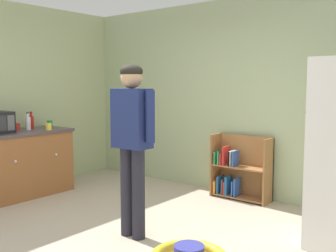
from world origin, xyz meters
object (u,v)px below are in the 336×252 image
object	(u,v)px
bookshelf	(238,171)
standing_person	(132,133)
green_cup	(50,124)
ketchup_bottle	(31,122)
kitchen_counter	(3,166)
clear_bottle	(28,123)
yellow_cup	(49,127)
red_cup	(17,127)

from	to	relation	value
bookshelf	standing_person	distance (m)	2.02
standing_person	green_cup	bearing A→B (deg)	163.86
bookshelf	ketchup_bottle	distance (m)	2.98
standing_person	kitchen_counter	bearing A→B (deg)	-176.35
clear_bottle	green_cup	distance (m)	0.44
standing_person	green_cup	distance (m)	2.44
bookshelf	yellow_cup	bearing A→B (deg)	-145.83
bookshelf	red_cup	size ratio (longest dim) A/B	8.95
yellow_cup	green_cup	world-z (taller)	same
kitchen_counter	red_cup	bearing A→B (deg)	111.23
kitchen_counter	standing_person	size ratio (longest dim) A/B	1.08
kitchen_counter	ketchup_bottle	size ratio (longest dim) A/B	7.60
standing_person	green_cup	world-z (taller)	standing_person
clear_bottle	green_cup	size ratio (longest dim) A/B	2.59
kitchen_counter	clear_bottle	distance (m)	0.68
bookshelf	ketchup_bottle	world-z (taller)	ketchup_bottle
yellow_cup	bookshelf	bearing A→B (deg)	34.17
kitchen_counter	bookshelf	distance (m)	3.13
ketchup_bottle	green_cup	xyz separation A→B (m)	(-0.02, 0.32, -0.05)
clear_bottle	ketchup_bottle	bearing A→B (deg)	126.91
red_cup	green_cup	world-z (taller)	same
kitchen_counter	red_cup	size ratio (longest dim) A/B	19.69
clear_bottle	red_cup	xyz separation A→B (m)	(-0.10, -0.10, -0.05)
standing_person	ketchup_bottle	world-z (taller)	standing_person
ketchup_bottle	red_cup	world-z (taller)	ketchup_bottle
kitchen_counter	red_cup	xyz separation A→B (m)	(-0.11, 0.29, 0.50)
clear_bottle	red_cup	bearing A→B (deg)	-133.23
kitchen_counter	yellow_cup	bearing A→B (deg)	68.79
kitchen_counter	green_cup	distance (m)	0.97
ketchup_bottle	yellow_cup	xyz separation A→B (m)	(0.31, 0.07, -0.05)
ketchup_bottle	red_cup	xyz separation A→B (m)	(-0.03, -0.20, -0.05)
kitchen_counter	ketchup_bottle	bearing A→B (deg)	100.08
ketchup_bottle	bookshelf	bearing A→B (deg)	31.93
bookshelf	standing_person	size ratio (longest dim) A/B	0.49
standing_person	clear_bottle	distance (m)	2.26
clear_bottle	ketchup_bottle	size ratio (longest dim) A/B	1.00
standing_person	ketchup_bottle	xyz separation A→B (m)	(-2.32, 0.35, -0.05)
red_cup	clear_bottle	bearing A→B (deg)	46.77
ketchup_bottle	green_cup	world-z (taller)	ketchup_bottle
yellow_cup	green_cup	bearing A→B (deg)	142.77
kitchen_counter	clear_bottle	world-z (taller)	clear_bottle
standing_person	red_cup	size ratio (longest dim) A/B	18.20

